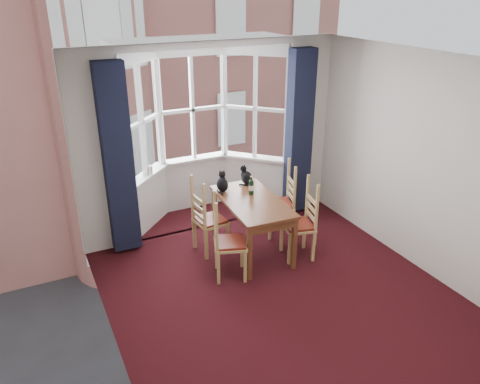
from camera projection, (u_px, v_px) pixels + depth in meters
floor at (287, 302)px, 5.63m from camera, size 4.50×4.50×0.00m
ceiling at (299, 64)px, 4.49m from camera, size 4.50×4.50×0.00m
wall_left at (105, 236)px, 4.25m from camera, size 0.00×4.50×4.50m
wall_right at (428, 167)px, 5.86m from camera, size 0.00×4.50×4.50m
wall_near at (466, 318)px, 3.21m from camera, size 4.00×0.00×4.00m
wall_back_pier_left at (97, 156)px, 6.24m from camera, size 0.70×0.12×2.80m
wall_back_pier_right at (305, 126)px, 7.56m from camera, size 0.70×0.12×2.80m
bay_window at (199, 131)px, 7.31m from camera, size 2.76×0.94×2.80m
curtain_left at (118, 161)px, 6.20m from camera, size 0.38×0.22×2.60m
curtain_right at (299, 133)px, 7.34m from camera, size 0.38×0.22×2.60m
dining_table at (252, 207)px, 6.44m from camera, size 0.82×1.43×0.79m
chair_left_near at (223, 244)px, 5.95m from camera, size 0.52×0.53×0.92m
chair_left_far at (205, 222)px, 6.48m from camera, size 0.44×0.46×0.92m
chair_right_near at (304, 225)px, 6.41m from camera, size 0.49×0.50×0.92m
chair_right_far at (285, 204)px, 7.01m from camera, size 0.50×0.52×0.92m
cat_left at (222, 183)px, 6.63m from camera, size 0.22×0.25×0.30m
cat_right at (246, 177)px, 6.87m from camera, size 0.21×0.24×0.29m
wine_bottle at (251, 186)px, 6.52m from camera, size 0.07×0.07×0.27m
candle_tall at (151, 170)px, 7.03m from camera, size 0.06×0.06×0.14m
street at (56, 124)px, 34.52m from camera, size 80.00×80.00×0.00m
tenement_building at (81, 43)px, 16.46m from camera, size 18.40×7.80×15.20m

